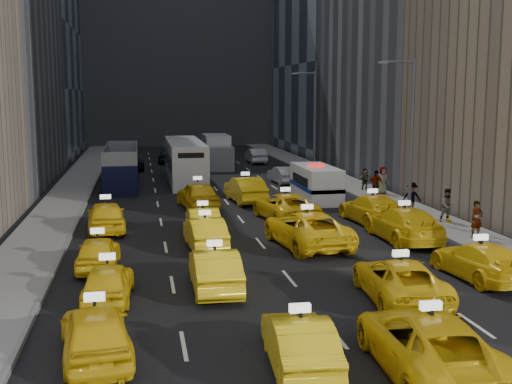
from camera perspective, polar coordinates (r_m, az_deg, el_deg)
ground at (r=23.24m, az=4.12°, el=-9.03°), size 160.00×160.00×0.00m
sidewalk_west at (r=47.20m, az=-16.22°, el=-0.15°), size 3.00×90.00×0.15m
sidewalk_east at (r=49.63m, az=8.66°, el=0.52°), size 3.00×90.00×0.15m
curb_west at (r=47.07m, az=-14.47°, el=-0.08°), size 0.15×90.00×0.18m
curb_east at (r=49.17m, az=7.06°, el=0.50°), size 0.15×90.00×0.18m
building_backdrop at (r=94.47m, az=-7.18°, el=16.54°), size 30.00×12.00×40.00m
streetlight_near at (r=36.60m, az=13.51°, el=5.11°), size 2.15×0.22×9.00m
streetlight_far at (r=55.47m, az=5.12°, el=6.47°), size 2.15×0.22×9.00m
taxi_0 at (r=18.11m, az=-14.05°, el=-11.98°), size 2.32×4.64×1.52m
taxi_1 at (r=17.05m, az=3.88°, el=-13.22°), size 1.80×4.44×1.43m
taxi_2 at (r=17.33m, az=15.13°, el=-12.88°), size 2.96×5.84×1.58m
taxi_4 at (r=22.83m, az=-13.01°, el=-7.79°), size 1.85×4.07×1.36m
taxi_5 at (r=23.48m, az=-3.69°, el=-6.89°), size 1.67×4.67×1.53m
taxi_6 at (r=22.93m, az=12.65°, el=-7.60°), size 2.84×5.36×1.44m
taxi_7 at (r=26.25m, az=19.25°, el=-5.81°), size 2.34×5.05×1.43m
taxi_8 at (r=26.94m, az=-13.86°, el=-5.26°), size 1.77×4.09×1.37m
taxi_9 at (r=29.66m, az=-4.55°, el=-3.65°), size 1.78×4.54×1.47m
taxi_10 at (r=30.09m, az=4.55°, el=-3.28°), size 3.49×6.28×1.66m
taxi_11 at (r=31.87m, az=12.99°, el=-2.81°), size 2.37×5.74×1.66m
taxi_12 at (r=34.14m, az=-13.18°, el=-2.10°), size 2.21×4.81×1.60m
taxi_13 at (r=32.54m, az=-4.75°, el=-2.59°), size 1.50×4.29×1.41m
taxi_14 at (r=36.23m, az=2.62°, el=-1.31°), size 3.25×5.83×1.54m
taxi_15 at (r=35.90m, az=10.29°, el=-1.49°), size 2.65×5.62×1.59m
taxi_16 at (r=40.10m, az=-5.20°, el=-0.26°), size 2.60×5.14×1.68m
taxi_17 at (r=42.14m, az=-0.95°, el=0.22°), size 2.28×5.24×1.68m
nypd_van at (r=42.96m, az=5.35°, el=0.72°), size 2.82×5.97×2.47m
double_decker at (r=50.16m, az=-11.85°, el=2.20°), size 3.50×10.84×3.10m
city_bus at (r=52.39m, az=-6.35°, el=2.73°), size 3.67×13.01×3.32m
box_truck at (r=61.70m, az=-3.48°, el=3.58°), size 2.78×7.01×3.14m
misc_car_0 at (r=51.08m, az=2.39°, el=1.53°), size 1.83×4.23×1.35m
misc_car_1 at (r=61.26m, az=-11.26°, el=2.62°), size 2.98×5.48×1.46m
misc_car_2 at (r=66.86m, az=-4.45°, el=3.26°), size 2.46×5.17×1.45m
misc_car_3 at (r=66.71m, az=-7.80°, el=3.24°), size 2.43×4.79×1.56m
misc_car_4 at (r=66.01m, az=-0.02°, el=3.24°), size 1.66×4.61×1.51m
pedestrian_0 at (r=32.86m, az=19.03°, el=-2.31°), size 0.72×0.54×1.82m
pedestrian_1 at (r=36.41m, az=16.69°, el=-1.15°), size 0.92×0.55×1.83m
pedestrian_2 at (r=38.76m, az=13.69°, el=-0.47°), size 1.23×0.68×1.79m
pedestrian_3 at (r=43.59m, az=10.58°, el=0.68°), size 1.12×0.56×1.86m
pedestrian_4 at (r=45.54m, az=11.19°, el=1.04°), size 0.97×0.57×1.92m
pedestrian_5 at (r=47.52m, az=9.67°, el=1.16°), size 1.47×0.74×1.53m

